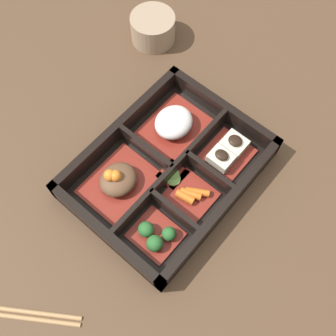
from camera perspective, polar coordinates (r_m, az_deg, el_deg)
name	(u,v)px	position (r m, az deg, el deg)	size (l,w,h in m)	color
ground_plane	(168,174)	(0.68, 0.00, -0.89)	(3.00, 3.00, 0.00)	#4C3523
bento_base	(168,173)	(0.68, 0.00, -0.72)	(0.31, 0.24, 0.01)	black
bento_rim	(169,170)	(0.66, 0.18, -0.26)	(0.31, 0.24, 0.05)	black
bowl_stew	(118,180)	(0.65, -7.25, -1.81)	(0.12, 0.09, 0.05)	maroon
bowl_rice	(174,124)	(0.69, 0.83, 6.40)	(0.12, 0.09, 0.04)	maroon
bowl_greens	(155,236)	(0.62, -1.85, -9.77)	(0.07, 0.07, 0.03)	maroon
bowl_carrots	(191,195)	(0.65, 3.30, -3.94)	(0.07, 0.07, 0.02)	maroon
bowl_tofu	(227,153)	(0.68, 8.55, 2.21)	(0.09, 0.07, 0.04)	maroon
bowl_pickles	(173,175)	(0.66, 0.69, -1.09)	(0.04, 0.04, 0.01)	maroon
tea_cup	(153,28)	(0.83, -2.21, 19.68)	(0.09, 0.09, 0.05)	gray
chopsticks	(9,313)	(0.66, -22.14, -18.86)	(0.14, 0.19, 0.01)	#A87F51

